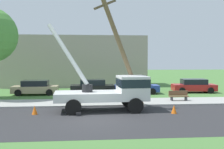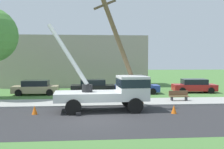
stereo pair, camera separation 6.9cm
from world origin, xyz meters
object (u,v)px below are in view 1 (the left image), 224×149
Objects in this scene: traffic_cone_ahead at (174,109)px; parked_sedan_black at (92,86)px; park_bench at (179,96)px; utility_truck at (114,90)px; traffic_cone_behind at (35,110)px; parked_sedan_red at (194,86)px; parked_sedan_tan at (35,88)px; leaning_utility_pole at (121,49)px; parked_sedan_blue at (137,87)px.

parked_sedan_black reaches higher than traffic_cone_ahead.
utility_truck is at bearing -149.58° from park_bench.
parked_sedan_red is (14.38, 10.05, 0.43)m from traffic_cone_behind.
leaning_utility_pole is at bearing -45.69° from parked_sedan_tan.
parked_sedan_black is 0.98× the size of parked_sedan_red.
parked_sedan_black is (3.83, 10.26, 0.43)m from traffic_cone_behind.
parked_sedan_red is (10.55, -0.21, 0.00)m from parked_sedan_black.
parked_sedan_blue is 6.11m from parked_sedan_red.
parked_sedan_tan is 5.61m from parked_sedan_black.
parked_sedan_red is at bearing 44.51° from utility_truck.
leaning_utility_pole is (0.66, 1.08, 2.85)m from utility_truck.
utility_truck reaches higher than parked_sedan_tan.
parked_sedan_red is at bearing 58.17° from park_bench.
parked_sedan_tan is at bearing -174.23° from parked_sedan_black.
leaning_utility_pole is 1.87× the size of parked_sedan_blue.
park_bench is at bearing 21.57° from traffic_cone_behind.
parked_sedan_blue is at bearing 70.12° from utility_truck.
parked_sedan_tan is 16.14m from parked_sedan_red.
parked_sedan_black is at bearing 97.73° from utility_truck.
traffic_cone_behind is 0.12× the size of parked_sedan_red.
traffic_cone_ahead is 11.86m from parked_sedan_black.
leaning_utility_pole reaches higher than parked_sedan_tan.
traffic_cone_ahead is 11.88m from parked_sedan_red.
parked_sedan_tan is 13.67m from park_bench.
parked_sedan_black is (5.58, 0.56, 0.00)m from parked_sedan_tan.
utility_truck is 9.45m from parked_sedan_black.
utility_truck is 12.28× the size of traffic_cone_behind.
utility_truck reaches higher than traffic_cone_ahead.
traffic_cone_behind is at bearing -160.84° from leaning_utility_pole.
park_bench is at bearing 67.99° from traffic_cone_ahead.
parked_sedan_red is at bearing -1.13° from parked_sedan_black.
leaning_utility_pole is 11.32m from parked_sedan_tan.
utility_truck is 4.18m from traffic_cone_ahead.
utility_truck is at bearing -52.00° from parked_sedan_tan.
parked_sedan_tan is at bearing 128.00° from utility_truck.
utility_truck is 1.54× the size of parked_sedan_blue.
park_bench is (10.79, 4.26, 0.18)m from traffic_cone_behind.
traffic_cone_behind is at bearing -79.74° from parked_sedan_tan.
utility_truck is 1.55× the size of parked_sedan_black.
traffic_cone_ahead is at bearing -86.62° from parked_sedan_blue.
parked_sedan_tan is at bearing 156.60° from park_bench.
parked_sedan_tan is 2.75× the size of park_bench.
parked_sedan_black is (-1.27, 9.34, -0.70)m from utility_truck.
utility_truck is at bearing -135.49° from parked_sedan_red.
leaning_utility_pole is 1.88× the size of parked_sedan_black.
traffic_cone_behind is at bearing -158.43° from park_bench.
parked_sedan_blue is 0.99× the size of parked_sedan_red.
park_bench is (5.03, 2.26, -3.79)m from leaning_utility_pole.
traffic_cone_ahead and traffic_cone_behind have the same top height.
park_bench is (6.96, -5.99, -0.25)m from parked_sedan_black.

